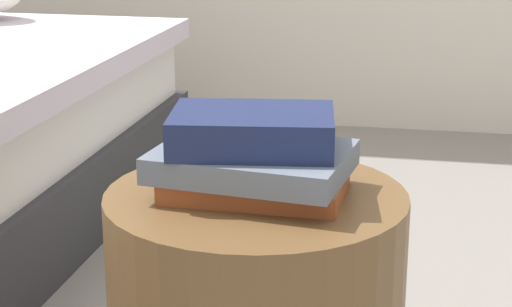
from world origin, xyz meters
TOP-DOWN VIEW (x-y plane):
  - book_rust at (0.00, -0.00)m, footprint 0.27×0.17m
  - book_slate at (-0.01, 0.00)m, footprint 0.30×0.24m
  - book_navy at (-0.01, 0.00)m, footprint 0.26×0.19m

SIDE VIEW (x-z plane):
  - book_rust at x=0.00m, z-range 0.42..0.45m
  - book_slate at x=-0.01m, z-range 0.45..0.49m
  - book_navy at x=-0.01m, z-range 0.49..0.55m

